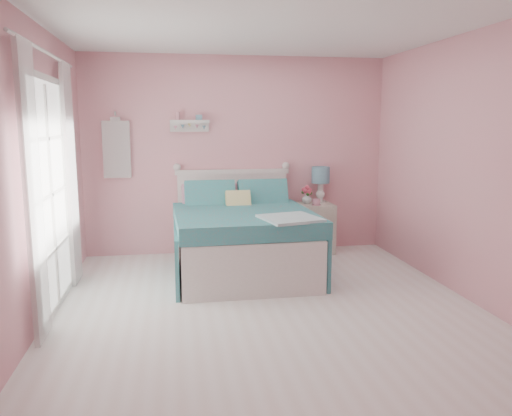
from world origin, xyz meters
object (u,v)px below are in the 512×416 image
object	(u,v)px
nightstand	(315,228)
vase	(307,198)
table_lamp	(321,178)
bed	(242,239)
teacup	(316,202)

from	to	relation	value
nightstand	vase	distance (m)	0.42
nightstand	vase	xyz separation A→B (m)	(-0.11, 0.04, 0.40)
nightstand	table_lamp	xyz separation A→B (m)	(0.09, 0.11, 0.67)
bed	vase	distance (m)	1.30
table_lamp	vase	bearing A→B (deg)	-162.23
vase	teacup	world-z (taller)	vase
bed	teacup	xyz separation A→B (m)	(1.07, 0.61, 0.31)
bed	vase	bearing A→B (deg)	36.08
bed	teacup	size ratio (longest dim) A/B	18.16
nightstand	table_lamp	distance (m)	0.68
vase	teacup	bearing A→B (deg)	-61.92
bed	teacup	distance (m)	1.27
table_lamp	vase	xyz separation A→B (m)	(-0.20, -0.07, -0.27)
nightstand	bed	bearing A→B (deg)	-146.45
vase	teacup	size ratio (longest dim) A/B	1.32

